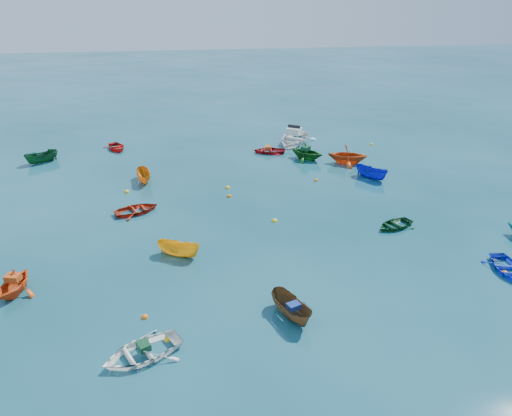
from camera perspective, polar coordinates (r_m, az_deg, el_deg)
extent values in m
plane|color=#093B43|center=(27.94, 1.32, -5.12)|extent=(160.00, 160.00, 0.00)
imported|color=white|center=(21.74, -12.85, -16.16)|extent=(3.97, 3.57, 0.68)
imported|color=brown|center=(23.26, 4.06, -12.27)|extent=(2.03, 2.95, 1.07)
imported|color=#102DD2|center=(29.40, 26.82, -6.50)|extent=(2.37, 3.11, 0.60)
imported|color=#F15116|center=(27.36, -25.75, -8.71)|extent=(2.74, 2.99, 1.34)
imported|color=yellow|center=(27.98, -8.77, -5.39)|extent=(2.71, 1.98, 0.98)
imported|color=#0F411C|center=(31.78, 15.50, -2.10)|extent=(3.03, 2.68, 0.52)
imported|color=#AD250E|center=(33.38, -13.44, -0.48)|extent=(3.41, 2.96, 0.59)
imported|color=orange|center=(38.20, -12.62, 2.98)|extent=(1.44, 2.73, 1.00)
imported|color=#145717|center=(42.05, 5.77, 5.59)|extent=(3.78, 3.75, 1.51)
imported|color=#9E0D15|center=(43.42, 1.50, 6.36)|extent=(2.99, 2.37, 0.56)
imported|color=#0E15B3|center=(38.89, 12.99, 3.36)|extent=(2.48, 2.70, 1.03)
imported|color=#B5130F|center=(45.93, -15.66, 6.49)|extent=(2.75, 3.17, 0.55)
imported|color=#C84512|center=(41.60, 10.36, 5.07)|extent=(3.81, 3.52, 1.66)
imported|color=#114921|center=(44.67, -23.20, 4.81)|extent=(2.83, 2.29, 1.04)
imported|color=white|center=(46.08, 4.31, 7.44)|extent=(5.30, 5.76, 1.57)
cube|color=#0F3F22|center=(21.45, -12.73, -15.11)|extent=(0.66, 0.73, 0.28)
cube|color=navy|center=(22.76, 4.32, -11.13)|extent=(0.69, 0.62, 0.28)
cube|color=#C44514|center=(26.97, -26.03, -7.18)|extent=(0.78, 0.66, 0.33)
cube|color=#114424|center=(41.79, 5.71, 6.81)|extent=(0.88, 0.90, 0.35)
cube|color=#C14A13|center=(43.28, 1.37, 6.90)|extent=(0.59, 0.71, 0.31)
sphere|color=orange|center=(23.70, -12.59, -12.12)|extent=(0.32, 0.32, 0.32)
sphere|color=yellow|center=(22.29, -10.09, -14.63)|extent=(0.30, 0.30, 0.30)
sphere|color=#FF640D|center=(29.09, 26.53, -6.78)|extent=(0.38, 0.38, 0.38)
sphere|color=yellow|center=(36.59, -14.55, 1.75)|extent=(0.38, 0.38, 0.38)
sphere|color=orange|center=(34.75, -3.08, 1.29)|extent=(0.35, 0.35, 0.35)
sphere|color=yellow|center=(31.34, 2.14, -1.52)|extent=(0.36, 0.36, 0.36)
sphere|color=orange|center=(37.65, 6.87, 3.10)|extent=(0.32, 0.32, 0.32)
sphere|color=yellow|center=(36.17, -3.27, 2.29)|extent=(0.36, 0.36, 0.36)
sphere|color=orange|center=(43.89, 6.17, 6.43)|extent=(0.30, 0.30, 0.30)
sphere|color=yellow|center=(46.59, 13.04, 7.05)|extent=(0.31, 0.31, 0.31)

